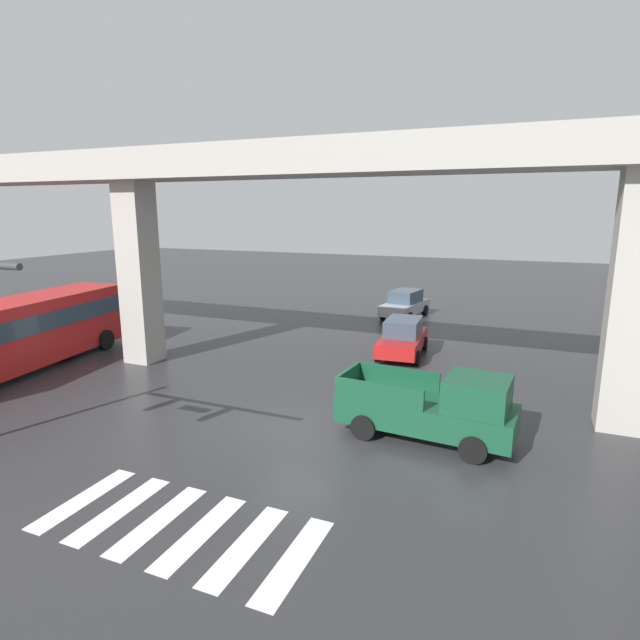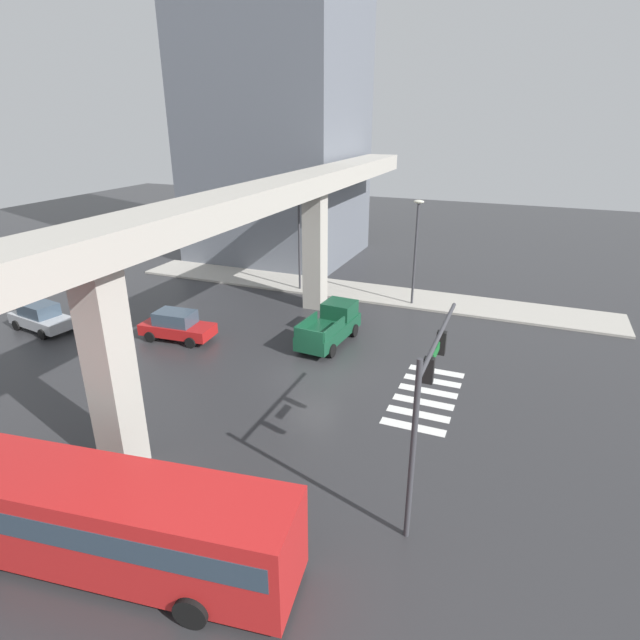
% 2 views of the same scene
% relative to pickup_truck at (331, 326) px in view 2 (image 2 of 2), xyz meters
% --- Properties ---
extents(ground_plane, '(120.00, 120.00, 0.00)m').
position_rel_pickup_truck_xyz_m(ground_plane, '(-4.24, -0.58, -0.99)').
color(ground_plane, '#2D2D30').
extents(crosswalk_stripes, '(6.05, 2.80, 0.01)m').
position_rel_pickup_truck_xyz_m(crosswalk_stripes, '(-4.24, -6.42, -0.98)').
color(crosswalk_stripes, silver).
rests_on(crosswalk_stripes, ground).
extents(elevated_overpass, '(50.21, 2.59, 9.04)m').
position_rel_pickup_truck_xyz_m(elevated_overpass, '(-4.24, 3.14, 6.79)').
color(elevated_overpass, '#ADA89E').
rests_on(elevated_overpass, ground).
extents(sidewalk_east, '(4.00, 36.00, 0.15)m').
position_rel_pickup_truck_xyz_m(sidewalk_east, '(9.07, 1.42, -0.91)').
color(sidewalk_east, '#ADA89E').
rests_on(sidewalk_east, ground).
extents(pickup_truck, '(5.23, 2.37, 2.08)m').
position_rel_pickup_truck_xyz_m(pickup_truck, '(0.00, 0.00, 0.00)').
color(pickup_truck, '#14472D').
rests_on(pickup_truck, ground).
extents(city_bus, '(3.97, 11.04, 2.99)m').
position_rel_pickup_truck_xyz_m(city_bus, '(-17.36, -0.01, 0.73)').
color(city_bus, red).
rests_on(city_bus, ground).
extents(sedan_red, '(2.21, 4.42, 1.72)m').
position_rel_pickup_truck_xyz_m(sedan_red, '(-3.10, 8.50, -0.14)').
color(sedan_red, red).
rests_on(sedan_red, ground).
extents(sedan_silver, '(2.45, 4.52, 1.72)m').
position_rel_pickup_truck_xyz_m(sedan_silver, '(-5.08, 17.09, -0.14)').
color(sedan_silver, '#A8AAAF').
rests_on(sedan_silver, ground).
extents(traffic_signal_mast, '(6.49, 0.32, 6.20)m').
position_rel_pickup_truck_xyz_m(traffic_signal_mast, '(-11.34, -7.57, 3.39)').
color(traffic_signal_mast, '#38383D').
rests_on(traffic_signal_mast, ground).
extents(street_lamp_near_corner, '(0.44, 0.70, 7.24)m').
position_rel_pickup_truck_xyz_m(street_lamp_near_corner, '(7.87, -2.99, 3.57)').
color(street_lamp_near_corner, '#38383D').
rests_on(street_lamp_near_corner, ground).
extents(street_lamp_mid_block, '(0.44, 0.70, 7.24)m').
position_rel_pickup_truck_xyz_m(street_lamp_mid_block, '(7.87, 5.55, 3.57)').
color(street_lamp_mid_block, '#38383D').
rests_on(street_lamp_mid_block, ground).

